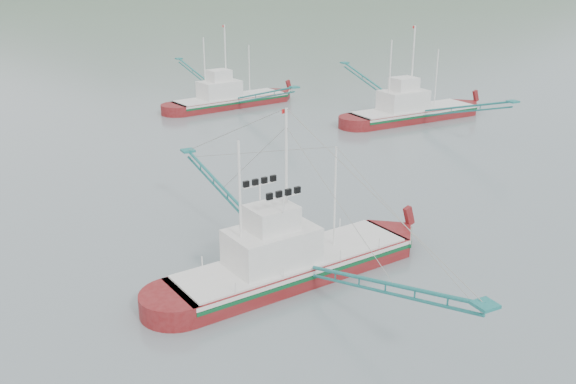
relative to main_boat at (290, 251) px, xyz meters
name	(u,v)px	position (x,y,z in m)	size (l,w,h in m)	color
ground	(340,282)	(2.13, -1.69, -1.57)	(1200.00, 1200.00, 0.00)	slate
main_boat	(290,251)	(0.00, 0.00, 0.00)	(14.14, 24.92, 10.12)	maroon
bg_boat_far	(229,93)	(13.94, 41.77, 0.08)	(14.28, 24.97, 10.18)	maroon
bg_boat_right	(412,106)	(28.77, 26.34, -0.09)	(14.79, 26.61, 10.76)	maroon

